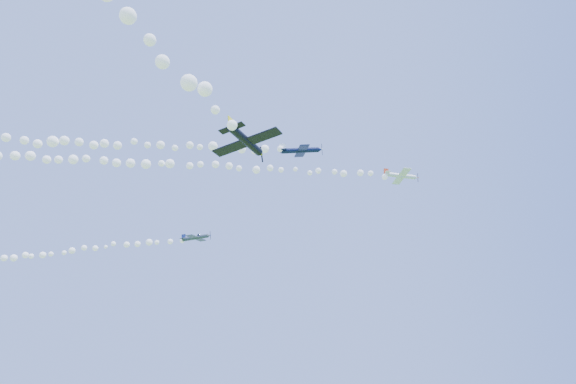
# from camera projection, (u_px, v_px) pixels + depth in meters

# --- Properties ---
(plane_white) EXTENTS (7.02, 7.45, 2.57)m
(plane_white) POSITION_uv_depth(u_px,v_px,m) (401.00, 176.00, 92.83)
(plane_white) COLOR white
(smoke_trail_white) EXTENTS (85.16, 22.49, 2.97)m
(smoke_trail_white) POSITION_uv_depth(u_px,v_px,m) (159.00, 164.00, 88.01)
(smoke_trail_white) COLOR white
(plane_navy) EXTENTS (7.15, 7.33, 2.49)m
(plane_navy) POSITION_uv_depth(u_px,v_px,m) (301.00, 150.00, 77.69)
(plane_navy) COLOR #0C1338
(smoke_trail_navy) EXTENTS (72.80, 17.24, 2.81)m
(smoke_trail_navy) POSITION_uv_depth(u_px,v_px,m) (50.00, 141.00, 74.68)
(smoke_trail_navy) COLOR white
(plane_grey) EXTENTS (6.38, 6.66, 1.77)m
(plane_grey) POSITION_uv_depth(u_px,v_px,m) (196.00, 238.00, 94.40)
(plane_grey) COLOR #343D4C
(smoke_trail_grey) EXTENTS (79.48, 13.75, 2.94)m
(smoke_trail_grey) POSITION_uv_depth(u_px,v_px,m) (18.00, 257.00, 104.35)
(smoke_trail_grey) COLOR white
(plane_black) EXTENTS (7.86, 7.46, 2.00)m
(plane_black) POSITION_uv_depth(u_px,v_px,m) (247.00, 141.00, 51.46)
(plane_black) COLOR black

